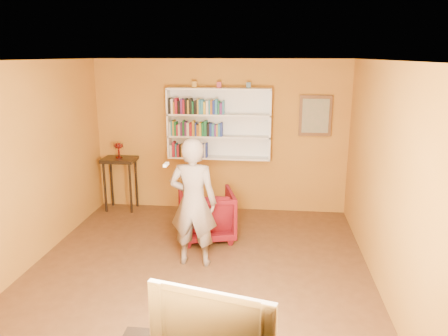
{
  "coord_description": "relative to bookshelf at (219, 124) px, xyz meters",
  "views": [
    {
      "loc": [
        0.92,
        -5.11,
        2.76
      ],
      "look_at": [
        0.27,
        0.75,
        1.23
      ],
      "focal_mm": 35.0,
      "sensor_mm": 36.0,
      "label": 1
    }
  ],
  "objects": [
    {
      "name": "room_shell",
      "position": [
        0.0,
        -2.41,
        -0.58
      ],
      "size": [
        5.3,
        5.8,
        2.88
      ],
      "color": "#4B2E18",
      "rests_on": "ground"
    },
    {
      "name": "bookshelf",
      "position": [
        0.0,
        0.0,
        0.0
      ],
      "size": [
        1.8,
        0.29,
        1.23
      ],
      "color": "white",
      "rests_on": "room_shell"
    },
    {
      "name": "books_row_lower",
      "position": [
        -0.53,
        -0.11,
        -0.47
      ],
      "size": [
        0.66,
        0.19,
        0.26
      ],
      "color": "silver",
      "rests_on": "bookshelf"
    },
    {
      "name": "books_row_middle",
      "position": [
        -0.4,
        -0.11,
        -0.08
      ],
      "size": [
        0.93,
        0.19,
        0.27
      ],
      "color": "silver",
      "rests_on": "bookshelf"
    },
    {
      "name": "books_row_upper",
      "position": [
        -0.39,
        -0.11,
        0.3
      ],
      "size": [
        0.95,
        0.19,
        0.27
      ],
      "color": "black",
      "rests_on": "bookshelf"
    },
    {
      "name": "ornament_left",
      "position": [
        -0.42,
        -0.06,
        0.67
      ],
      "size": [
        0.08,
        0.08,
        0.11
      ],
      "primitive_type": "cube",
      "color": "#AE8231",
      "rests_on": "bookshelf"
    },
    {
      "name": "ornament_centre",
      "position": [
        0.0,
        -0.06,
        0.67
      ],
      "size": [
        0.07,
        0.07,
        0.1
      ],
      "primitive_type": "cube",
      "color": "#A53749",
      "rests_on": "bookshelf"
    },
    {
      "name": "ornament_right",
      "position": [
        0.5,
        -0.06,
        0.67
      ],
      "size": [
        0.07,
        0.07,
        0.1
      ],
      "primitive_type": "cube",
      "color": "#466376",
      "rests_on": "bookshelf"
    },
    {
      "name": "framed_painting",
      "position": [
        1.65,
        0.05,
        0.16
      ],
      "size": [
        0.55,
        0.05,
        0.7
      ],
      "color": "#533217",
      "rests_on": "room_shell"
    },
    {
      "name": "console_table",
      "position": [
        -1.79,
        -0.16,
        -0.79
      ],
      "size": [
        0.59,
        0.45,
        0.97
      ],
      "color": "black",
      "rests_on": "ground"
    },
    {
      "name": "ruby_lustre",
      "position": [
        -1.79,
        -0.16,
        -0.43
      ],
      "size": [
        0.17,
        0.17,
        0.27
      ],
      "color": "maroon",
      "rests_on": "console_table"
    },
    {
      "name": "armchair",
      "position": [
        -0.05,
        -1.28,
        -1.21
      ],
      "size": [
        1.0,
        1.02,
        0.76
      ],
      "primitive_type": "imported",
      "rotation": [
        0.0,
        0.0,
        3.41
      ],
      "color": "#4C050F",
      "rests_on": "ground"
    },
    {
      "name": "person",
      "position": [
        -0.09,
        -2.15,
        -0.72
      ],
      "size": [
        0.66,
        0.46,
        1.74
      ],
      "primitive_type": "imported",
      "rotation": [
        0.0,
        0.0,
        3.08
      ],
      "color": "#736254",
      "rests_on": "ground"
    },
    {
      "name": "game_remote",
      "position": [
        -0.38,
        -2.39,
        -0.15
      ],
      "size": [
        0.04,
        0.15,
        0.04
      ],
      "primitive_type": "cube",
      "color": "white",
      "rests_on": "person"
    },
    {
      "name": "television",
      "position": [
        0.53,
        -4.66,
        -0.76
      ],
      "size": [
        0.99,
        0.36,
        0.57
      ],
      "primitive_type": "imported",
      "rotation": [
        0.0,
        0.0,
        -0.24
      ],
      "color": "black",
      "rests_on": "tv_cabinet"
    }
  ]
}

